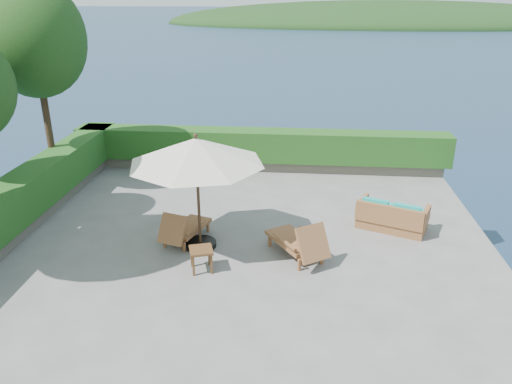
# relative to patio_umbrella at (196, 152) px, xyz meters

# --- Properties ---
(ground) EXTENTS (12.00, 12.00, 0.00)m
(ground) POSITION_rel_patio_umbrella_xyz_m (0.95, 0.03, -2.33)
(ground) COLOR gray
(ground) RESTS_ON ground
(foundation) EXTENTS (12.00, 12.00, 3.00)m
(foundation) POSITION_rel_patio_umbrella_xyz_m (0.95, 0.03, -3.89)
(foundation) COLOR #5C5249
(foundation) RESTS_ON ocean
(ocean) EXTENTS (600.00, 600.00, 0.00)m
(ocean) POSITION_rel_patio_umbrella_xyz_m (0.95, 0.03, -5.34)
(ocean) COLOR #162B44
(ocean) RESTS_ON ground
(offshore_island) EXTENTS (126.00, 57.60, 12.60)m
(offshore_island) POSITION_rel_patio_umbrella_xyz_m (25.95, 140.03, -5.34)
(offshore_island) COLOR black
(offshore_island) RESTS_ON ocean
(planter_wall_far) EXTENTS (12.00, 0.60, 0.36)m
(planter_wall_far) POSITION_rel_patio_umbrella_xyz_m (0.95, 5.63, -2.16)
(planter_wall_far) COLOR #6A6355
(planter_wall_far) RESTS_ON ground
(planter_wall_left) EXTENTS (0.60, 12.00, 0.36)m
(planter_wall_left) POSITION_rel_patio_umbrella_xyz_m (-4.65, 0.03, -2.16)
(planter_wall_left) COLOR #6A6355
(planter_wall_left) RESTS_ON ground
(hedge_far) EXTENTS (12.40, 0.90, 1.00)m
(hedge_far) POSITION_rel_patio_umbrella_xyz_m (0.95, 5.63, -1.49)
(hedge_far) COLOR #154112
(hedge_far) RESTS_ON planter_wall_far
(hedge_left) EXTENTS (0.90, 12.40, 1.00)m
(hedge_left) POSITION_rel_patio_umbrella_xyz_m (-4.65, 0.03, -1.49)
(hedge_left) COLOR #154112
(hedge_left) RESTS_ON planter_wall_left
(tree_far) EXTENTS (2.80, 2.80, 6.03)m
(tree_far) POSITION_rel_patio_umbrella_xyz_m (-5.05, 3.23, 2.07)
(tree_far) COLOR #3C2817
(tree_far) RESTS_ON ground
(patio_umbrella) EXTENTS (3.46, 3.46, 2.76)m
(patio_umbrella) POSITION_rel_patio_umbrella_xyz_m (0.00, 0.00, 0.00)
(patio_umbrella) COLOR black
(patio_umbrella) RESTS_ON ground
(lounge_left) EXTENTS (1.08, 1.65, 0.88)m
(lounge_left) POSITION_rel_patio_umbrella_xyz_m (-0.44, 0.18, -1.97)
(lounge_left) COLOR #9A5E38
(lounge_left) RESTS_ON ground
(lounge_right) EXTENTS (1.53, 1.81, 0.98)m
(lounge_right) POSITION_rel_patio_umbrella_xyz_m (2.32, -0.34, -1.92)
(lounge_right) COLOR #9A5E38
(lounge_right) RESTS_ON ground
(side_table) EXTENTS (0.61, 0.61, 0.52)m
(side_table) POSITION_rel_patio_umbrella_xyz_m (0.24, -1.07, -1.91)
(side_table) COLOR brown
(side_table) RESTS_ON ground
(wicker_loveseat) EXTENTS (1.89, 1.45, 0.83)m
(wicker_loveseat) POSITION_rel_patio_umbrella_xyz_m (4.64, 1.34, -2.01)
(wicker_loveseat) COLOR #9A5E38
(wicker_loveseat) RESTS_ON ground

